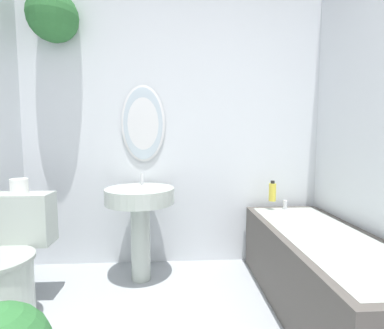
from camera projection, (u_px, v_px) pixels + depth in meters
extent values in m
cube|color=silver|center=(174.00, 131.00, 2.49)|extent=(2.73, 0.06, 2.40)
ellipsoid|color=silver|center=(143.00, 124.00, 2.42)|extent=(0.38, 0.02, 0.66)
ellipsoid|color=silver|center=(143.00, 124.00, 2.42)|extent=(0.34, 0.01, 0.62)
cylinder|color=#9E6042|center=(52.00, 5.00, 2.20)|extent=(0.18, 0.18, 0.10)
sphere|color=#2D6B33|center=(53.00, 16.00, 2.21)|extent=(0.39, 0.39, 0.39)
cube|color=#B2BCB2|center=(21.00, 219.00, 1.89)|extent=(0.41, 0.19, 0.35)
cylinder|color=#B2BCB2|center=(141.00, 241.00, 2.22)|extent=(0.15, 0.15, 0.62)
cylinder|color=#B2BCB2|center=(140.00, 195.00, 2.18)|extent=(0.54, 0.54, 0.12)
cylinder|color=silver|center=(142.00, 179.00, 2.32)|extent=(0.02, 0.02, 0.10)
cube|color=#4C4742|center=(324.00, 274.00, 1.79)|extent=(0.63, 1.54, 0.51)
cube|color=#B2BCB2|center=(326.00, 239.00, 1.77)|extent=(0.53, 1.44, 0.04)
cylinder|color=silver|center=(285.00, 205.00, 2.42)|extent=(0.04, 0.04, 0.08)
cylinder|color=gold|center=(272.00, 192.00, 2.39)|extent=(0.06, 0.06, 0.15)
cylinder|color=black|center=(273.00, 182.00, 2.38)|extent=(0.03, 0.03, 0.02)
cylinder|color=white|center=(19.00, 186.00, 1.87)|extent=(0.11, 0.11, 0.10)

